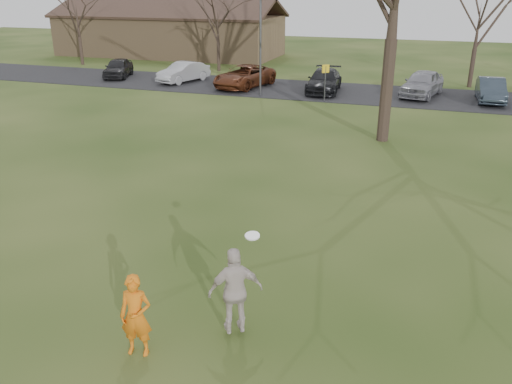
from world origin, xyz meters
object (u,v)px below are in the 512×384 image
at_px(car_1, 183,72).
at_px(car_5, 491,90).
at_px(car_2, 244,76).
at_px(player_defender, 136,316).
at_px(lamp_post, 261,27).
at_px(car_0, 118,68).
at_px(car_3, 324,81).
at_px(car_4, 422,83).
at_px(catching_play, 236,291).
at_px(building, 170,34).

distance_m(car_1, car_5, 19.23).
height_order(car_2, car_5, car_2).
bearing_deg(car_1, car_2, 12.15).
xyz_separation_m(player_defender, car_1, (-11.64, 25.69, -0.10)).
xyz_separation_m(car_1, lamp_post, (6.32, -2.56, 3.27)).
bearing_deg(car_2, lamp_post, -37.56).
bearing_deg(lamp_post, car_2, 130.25).
relative_size(car_0, car_2, 0.78).
distance_m(player_defender, lamp_post, 23.95).
xyz_separation_m(car_3, car_4, (5.76, 0.53, 0.08)).
height_order(car_4, catching_play, catching_play).
height_order(player_defender, building, building).
relative_size(player_defender, car_3, 0.34).
relative_size(car_2, catching_play, 2.42).
bearing_deg(car_1, catching_play, -43.95).
height_order(catching_play, building, building).
height_order(car_3, lamp_post, lamp_post).
height_order(car_0, lamp_post, lamp_post).
bearing_deg(car_0, catching_play, -72.14).
height_order(car_4, lamp_post, lamp_post).
xyz_separation_m(player_defender, car_2, (-7.09, 25.23, -0.07)).
relative_size(player_defender, catching_play, 0.78).
bearing_deg(car_0, player_defender, -75.52).
height_order(car_5, building, building).
xyz_separation_m(car_3, lamp_post, (-3.40, -2.22, 3.26)).
bearing_deg(lamp_post, car_4, 16.67).
bearing_deg(player_defender, car_5, 62.18).
xyz_separation_m(car_3, building, (-17.40, 13.28, 1.22)).
xyz_separation_m(car_4, catching_play, (-2.34, -24.83, 0.20)).
distance_m(car_3, car_5, 9.50).
xyz_separation_m(car_4, lamp_post, (-9.16, -2.74, 3.18)).
bearing_deg(building, car_2, -47.63).
height_order(car_1, building, building).
distance_m(player_defender, car_0, 30.95).
xyz_separation_m(car_0, car_3, (14.96, -0.59, 0.01)).
xyz_separation_m(car_1, car_5, (19.23, -0.21, -0.01)).
relative_size(car_2, building, 0.24).
bearing_deg(car_4, lamp_post, -150.51).
relative_size(car_1, car_5, 1.01).
relative_size(player_defender, lamp_post, 0.25).
bearing_deg(car_3, building, 137.82).
relative_size(car_0, car_3, 0.84).
bearing_deg(car_0, car_5, -19.66).
relative_size(car_0, car_1, 0.97).
relative_size(car_1, car_2, 0.81).
relative_size(car_0, catching_play, 1.89).
xyz_separation_m(car_5, lamp_post, (-12.90, -2.34, 3.28)).
relative_size(car_4, building, 0.21).
relative_size(car_1, lamp_post, 0.64).
bearing_deg(car_4, car_5, 6.75).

